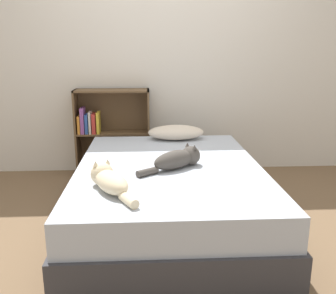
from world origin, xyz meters
The scene contains 7 objects.
ground_plane centered at (0.00, 0.00, 0.00)m, with size 8.00×8.00×0.00m, color brown.
wall_back centered at (0.00, 1.38, 1.25)m, with size 8.00×0.06×2.50m.
bed centered at (0.00, 0.00, 0.23)m, with size 1.41×1.97×0.47m.
pillow centered at (0.11, 0.81, 0.54)m, with size 0.53×0.29×0.14m.
cat_light centered at (-0.40, -0.50, 0.54)m, with size 0.33×0.49×0.17m.
cat_dark centered at (0.07, -0.07, 0.54)m, with size 0.48×0.37×0.16m.
bookshelf centered at (-0.56, 1.25, 0.47)m, with size 0.77×0.26×0.91m.
Camera 1 is at (-0.16, -2.69, 1.33)m, focal length 40.00 mm.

